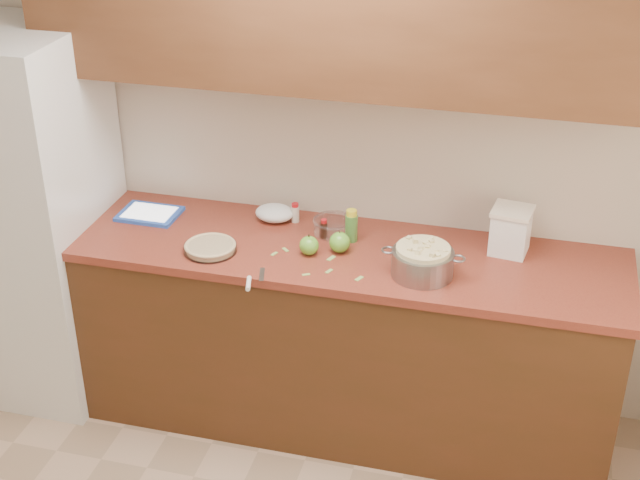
% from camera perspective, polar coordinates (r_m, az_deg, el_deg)
% --- Properties ---
extents(room_shell, '(3.60, 3.60, 3.60)m').
position_cam_1_polar(room_shell, '(2.52, -8.07, -8.51)').
color(room_shell, tan).
rests_on(room_shell, ground).
extents(counter_run, '(2.64, 0.68, 0.92)m').
position_cam_1_polar(counter_run, '(4.14, 0.26, -6.02)').
color(counter_run, '#4C2815').
rests_on(counter_run, ground).
extents(upper_cabinets, '(2.60, 0.34, 0.70)m').
position_cam_1_polar(upper_cabinets, '(3.67, 0.92, 14.95)').
color(upper_cabinets, brown).
rests_on(upper_cabinets, room_shell).
extents(fridge, '(0.70, 0.70, 1.80)m').
position_cam_1_polar(fridge, '(4.42, -18.24, 1.37)').
color(fridge, silver).
rests_on(fridge, ground).
extents(pie, '(0.23, 0.23, 0.04)m').
position_cam_1_polar(pie, '(3.89, -7.04, -0.47)').
color(pie, silver).
rests_on(pie, counter_run).
extents(colander, '(0.35, 0.26, 0.13)m').
position_cam_1_polar(colander, '(3.69, 6.58, -1.38)').
color(colander, gray).
rests_on(colander, counter_run).
extents(flour_canister, '(0.19, 0.19, 0.21)m').
position_cam_1_polar(flour_canister, '(3.91, 12.10, 0.62)').
color(flour_canister, white).
rests_on(flour_canister, counter_run).
extents(tablet, '(0.28, 0.21, 0.02)m').
position_cam_1_polar(tablet, '(4.25, -10.85, 1.66)').
color(tablet, blue).
rests_on(tablet, counter_run).
extents(paring_knife, '(0.07, 0.20, 0.02)m').
position_cam_1_polar(paring_knife, '(3.64, -4.48, -2.71)').
color(paring_knife, gray).
rests_on(paring_knife, counter_run).
extents(lemon_bottle, '(0.06, 0.06, 0.15)m').
position_cam_1_polar(lemon_bottle, '(3.93, 2.02, 0.90)').
color(lemon_bottle, '#4C8C38').
rests_on(lemon_bottle, counter_run).
extents(cinnamon_shaker, '(0.04, 0.04, 0.09)m').
position_cam_1_polar(cinnamon_shaker, '(4.10, -1.60, 1.75)').
color(cinnamon_shaker, beige).
rests_on(cinnamon_shaker, counter_run).
extents(vanilla_bottle, '(0.03, 0.03, 0.09)m').
position_cam_1_polar(vanilla_bottle, '(3.96, 0.25, 0.72)').
color(vanilla_bottle, black).
rests_on(vanilla_bottle, counter_run).
extents(mixing_bowl, '(0.19, 0.19, 0.07)m').
position_cam_1_polar(mixing_bowl, '(4.01, 0.85, 0.96)').
color(mixing_bowl, silver).
rests_on(mixing_bowl, counter_run).
extents(paper_towel, '(0.21, 0.19, 0.07)m').
position_cam_1_polar(paper_towel, '(4.12, -2.92, 1.74)').
color(paper_towel, white).
rests_on(paper_towel, counter_run).
extents(apple_left, '(0.08, 0.08, 0.10)m').
position_cam_1_polar(apple_left, '(3.83, -0.71, -0.36)').
color(apple_left, '#61AE2F').
rests_on(apple_left, counter_run).
extents(apple_center, '(0.09, 0.09, 0.10)m').
position_cam_1_polar(apple_center, '(3.85, 1.27, -0.15)').
color(apple_center, '#61AE2F').
rests_on(apple_center, counter_run).
extents(peel_a, '(0.04, 0.04, 0.00)m').
position_cam_1_polar(peel_a, '(3.88, -2.22, -0.62)').
color(peel_a, '#9ABF5D').
rests_on(peel_a, counter_run).
extents(peel_b, '(0.03, 0.05, 0.00)m').
position_cam_1_polar(peel_b, '(3.67, 2.52, -2.48)').
color(peel_b, '#9ABF5D').
rests_on(peel_b, counter_run).
extents(peel_c, '(0.03, 0.05, 0.00)m').
position_cam_1_polar(peel_c, '(3.81, 0.72, -1.18)').
color(peel_c, '#9ABF5D').
rests_on(peel_c, counter_run).
extents(peel_d, '(0.03, 0.04, 0.00)m').
position_cam_1_polar(peel_d, '(3.85, -2.95, -0.89)').
color(peel_d, '#9ABF5D').
rests_on(peel_d, counter_run).
extents(peel_e, '(0.04, 0.03, 0.00)m').
position_cam_1_polar(peel_e, '(3.69, -0.90, -2.23)').
color(peel_e, '#9ABF5D').
rests_on(peel_e, counter_run).
extents(peel_f, '(0.03, 0.04, 0.00)m').
position_cam_1_polar(peel_f, '(3.72, 0.58, -2.01)').
color(peel_f, '#9ABF5D').
rests_on(peel_f, counter_run).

